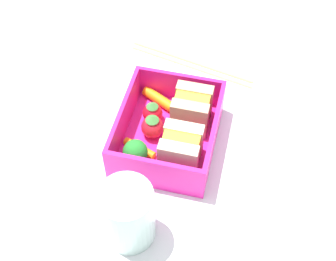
{
  "coord_description": "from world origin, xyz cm",
  "views": [
    {
      "loc": [
        38.95,
        9.31,
        54.64
      ],
      "look_at": [
        0.0,
        0.0,
        2.7
      ],
      "focal_mm": 50.0,
      "sensor_mm": 36.0,
      "label": 1
    }
  ],
  "objects": [
    {
      "name": "ground_plane",
      "position": [
        0.0,
        0.0,
        -1.0
      ],
      "size": [
        120.0,
        120.0,
        2.0
      ],
      "primitive_type": "cube",
      "color": "white"
    },
    {
      "name": "bento_tray",
      "position": [
        0.0,
        0.0,
        0.6
      ],
      "size": [
        16.11,
        13.44,
        1.2
      ],
      "primitive_type": "cube",
      "color": "#E82092",
      "rests_on": "ground_plane"
    },
    {
      "name": "bento_rim",
      "position": [
        0.0,
        0.0,
        3.69
      ],
      "size": [
        16.11,
        13.44,
        4.97
      ],
      "color": "#E82092",
      "rests_on": "bento_tray"
    },
    {
      "name": "sandwich_left",
      "position": [
        -3.58,
        2.62,
        3.97
      ],
      "size": [
        5.2,
        5.24,
        5.54
      ],
      "color": "tan",
      "rests_on": "bento_tray"
    },
    {
      "name": "sandwich_center_left",
      "position": [
        3.58,
        2.62,
        3.97
      ],
      "size": [
        5.2,
        5.24,
        5.54
      ],
      "color": "beige",
      "rests_on": "bento_tray"
    },
    {
      "name": "carrot_stick_left",
      "position": [
        -6.08,
        -2.92,
        1.96
      ],
      "size": [
        3.76,
        5.4,
        1.52
      ],
      "primitive_type": "cylinder",
      "rotation": [
        1.57,
        0.0,
        2.67
      ],
      "color": "orange",
      "rests_on": "bento_tray"
    },
    {
      "name": "strawberry_left",
      "position": [
        -2.62,
        -2.93,
        2.76
      ],
      "size": [
        2.88,
        2.88,
        3.48
      ],
      "color": "red",
      "rests_on": "bento_tray"
    },
    {
      "name": "strawberry_far_left",
      "position": [
        0.26,
        -2.25,
        2.92
      ],
      "size": [
        3.2,
        3.2,
        3.8
      ],
      "color": "red",
      "rests_on": "bento_tray"
    },
    {
      "name": "carrot_stick_far_left",
      "position": [
        3.24,
        -3.29,
        1.75
      ],
      "size": [
        2.66,
        4.94,
        1.11
      ],
      "primitive_type": "cylinder",
      "rotation": [
        1.57,
        0.0,
        2.8
      ],
      "color": "orange",
      "rests_on": "bento_tray"
    },
    {
      "name": "broccoli_floret",
      "position": [
        5.49,
        -3.13,
        3.92
      ],
      "size": [
        3.35,
        3.35,
        4.55
      ],
      "color": "#97BB5F",
      "rests_on": "bento_tray"
    },
    {
      "name": "chopstick_pair",
      "position": [
        -16.38,
        -0.12,
        0.35
      ],
      "size": [
        6.43,
        21.43,
        0.7
      ],
      "color": "tan",
      "rests_on": "ground_plane"
    },
    {
      "name": "drinking_glass",
      "position": [
        14.79,
        -1.36,
        4.58
      ],
      "size": [
        6.47,
        6.47,
        9.16
      ],
      "primitive_type": "cylinder",
      "color": "silver",
      "rests_on": "ground_plane"
    }
  ]
}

